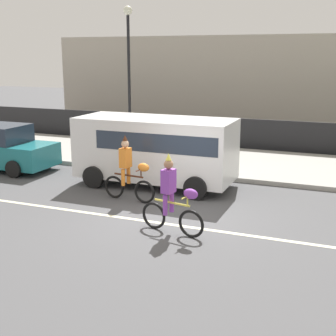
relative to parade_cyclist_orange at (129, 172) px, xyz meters
The scene contains 11 objects.
ground_plane 2.09m from the parade_cyclist_orange, 27.87° to the right, with size 80.00×80.00×0.00m, color #4C4C4F.
road_centre_line 2.34m from the parade_cyclist_orange, 39.53° to the right, with size 36.00×0.14×0.01m, color beige.
sidewalk_curb 5.91m from the parade_cyclist_orange, 73.26° to the left, with size 60.00×5.00×0.15m, color #9E9B93.
fence_line 8.67m from the parade_cyclist_orange, 78.79° to the left, with size 40.00×0.08×1.40m, color black.
building_backdrop 17.45m from the parade_cyclist_orange, 80.04° to the left, with size 28.00×8.00×5.12m, color #B2A899.
parade_cyclist_orange is the anchor object (origin of this frame).
parade_cyclist_purple 2.81m from the parade_cyclist_orange, 42.43° to the right, with size 1.70×0.54×1.92m.
parked_van_white 1.86m from the parade_cyclist_orange, 86.35° to the left, with size 5.00×2.22×2.18m.
parked_car_teal 6.39m from the parade_cyclist_orange, 164.21° to the left, with size 4.10×1.92×1.64m.
street_lamp_post 7.34m from the parade_cyclist_orange, 116.06° to the left, with size 0.36×0.36×5.86m.
pedestrian_onlooker 5.38m from the parade_cyclist_orange, 87.76° to the left, with size 0.32×0.20×1.62m.
Camera 1 is at (4.16, -10.71, 4.12)m, focal length 50.00 mm.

